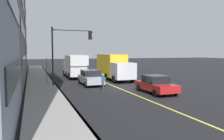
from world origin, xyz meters
TOP-DOWN VIEW (x-y plane):
  - ground at (0.00, 0.00)m, footprint 200.00×200.00m
  - sidewalk_slab at (0.00, 7.06)m, footprint 80.00×2.99m
  - curb_edge at (0.00, 5.65)m, footprint 80.00×0.16m
  - lane_stripe_center at (0.00, 0.00)m, footprint 80.00×0.16m
  - car_silver at (2.36, 2.08)m, footprint 4.47×2.01m
  - car_red at (-4.18, -2.04)m, footprint 4.30×2.06m
  - truck_white at (9.57, 2.37)m, footprint 6.63×2.48m
  - truck_yellow at (6.10, -1.95)m, footprint 8.05×2.55m
  - pedestrian_with_backpack at (-1.84, 2.01)m, footprint 0.42×0.42m
  - traffic_light_mast at (2.46, 4.41)m, footprint 0.28×4.25m
  - street_sign_post at (3.84, 6.48)m, footprint 0.60×0.08m

SIDE VIEW (x-z plane):
  - ground at x=0.00m, z-range 0.00..0.00m
  - lane_stripe_center at x=0.00m, z-range 0.00..0.01m
  - sidewalk_slab at x=0.00m, z-range 0.00..0.15m
  - curb_edge at x=0.00m, z-range 0.00..0.15m
  - car_red at x=-4.18m, z-range 0.00..1.53m
  - car_silver at x=2.36m, z-range 0.02..1.64m
  - pedestrian_with_backpack at x=-1.84m, z-range 0.13..1.74m
  - truck_white at x=9.57m, z-range 0.08..3.21m
  - street_sign_post at x=3.84m, z-range 0.26..3.15m
  - truck_yellow at x=6.10m, z-range 0.09..3.34m
  - traffic_light_mast at x=2.46m, z-range 1.13..7.20m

